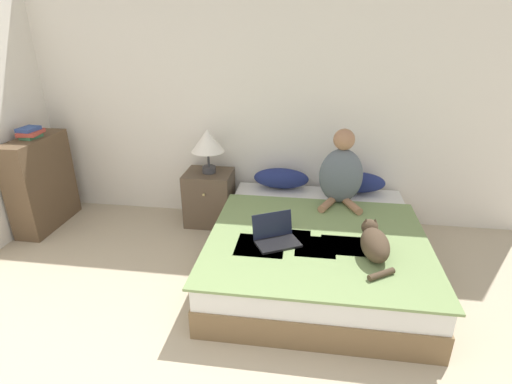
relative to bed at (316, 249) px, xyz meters
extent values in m
cube|color=silver|center=(-0.69, 1.05, 1.07)|extent=(5.62, 0.05, 2.55)
cube|color=brown|center=(0.00, 0.01, -0.09)|extent=(1.70, 1.94, 0.23)
cube|color=silver|center=(0.00, 0.01, 0.11)|extent=(1.67, 1.91, 0.17)
cube|color=#758E56|center=(0.00, -0.19, 0.20)|extent=(1.75, 1.55, 0.02)
cube|color=#5B9384|center=(-0.02, -0.31, 0.21)|extent=(0.31, 0.32, 0.01)
cube|color=#5B9384|center=(0.19, -0.26, 0.21)|extent=(0.33, 0.30, 0.01)
cube|color=#5B9384|center=(-0.44, -0.35, 0.21)|extent=(0.37, 0.34, 0.01)
cube|color=#5B9384|center=(-0.23, -0.18, 0.21)|extent=(0.35, 0.24, 0.01)
ellipsoid|color=navy|center=(-0.38, 0.83, 0.31)|extent=(0.57, 0.23, 0.21)
ellipsoid|color=navy|center=(0.38, 0.83, 0.31)|extent=(0.57, 0.23, 0.21)
ellipsoid|color=slate|center=(0.20, 0.55, 0.48)|extent=(0.40, 0.22, 0.53)
sphere|color=#9E7051|center=(0.20, 0.55, 0.83)|extent=(0.19, 0.19, 0.19)
cylinder|color=#9E7051|center=(0.09, 0.41, 0.25)|extent=(0.18, 0.29, 0.07)
cylinder|color=#9E7051|center=(0.31, 0.41, 0.25)|extent=(0.18, 0.29, 0.07)
ellipsoid|color=#473828|center=(0.41, -0.39, 0.31)|extent=(0.23, 0.40, 0.20)
sphere|color=#473828|center=(0.39, -0.17, 0.34)|extent=(0.13, 0.13, 0.13)
cone|color=#473828|center=(0.36, -0.17, 0.39)|extent=(0.06, 0.06, 0.06)
cone|color=#473828|center=(0.43, -0.17, 0.39)|extent=(0.06, 0.06, 0.06)
cylinder|color=#473828|center=(0.43, -0.64, 0.23)|extent=(0.20, 0.16, 0.04)
cube|color=black|center=(-0.31, -0.32, 0.22)|extent=(0.39, 0.33, 0.02)
cube|color=black|center=(-0.36, -0.21, 0.33)|extent=(0.32, 0.20, 0.20)
cube|color=brown|center=(-1.14, 0.76, 0.08)|extent=(0.48, 0.41, 0.57)
sphere|color=tan|center=(-1.14, 0.55, 0.20)|extent=(0.03, 0.03, 0.03)
cylinder|color=#38383D|center=(-1.13, 0.76, 0.40)|extent=(0.14, 0.14, 0.07)
cylinder|color=#38383D|center=(-1.13, 0.76, 0.51)|extent=(0.02, 0.02, 0.16)
cone|color=white|center=(-1.13, 0.76, 0.71)|extent=(0.34, 0.34, 0.23)
cube|color=brown|center=(-2.83, 0.46, 0.27)|extent=(0.27, 0.77, 0.96)
cube|color=#3D7A51|center=(-2.82, 0.46, 0.77)|extent=(0.15, 0.20, 0.03)
cube|color=#B24238|center=(-2.83, 0.47, 0.80)|extent=(0.20, 0.26, 0.04)
cube|color=#334C8E|center=(-2.84, 0.46, 0.84)|extent=(0.17, 0.20, 0.04)
camera|label=1|loc=(-0.10, -3.00, 1.82)|focal=28.00mm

